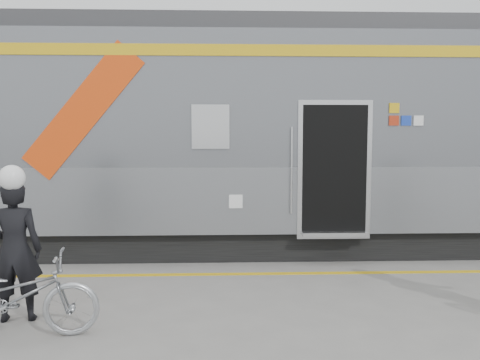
{
  "coord_description": "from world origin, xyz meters",
  "views": [
    {
      "loc": [
        -0.81,
        -5.43,
        2.16
      ],
      "look_at": [
        -0.55,
        1.6,
        1.5
      ],
      "focal_mm": 38.0,
      "sensor_mm": 36.0,
      "label": 1
    }
  ],
  "objects": [
    {
      "name": "ground",
      "position": [
        0.0,
        0.0,
        0.0
      ],
      "size": [
        90.0,
        90.0,
        0.0
      ],
      "primitive_type": "plane",
      "color": "slate",
      "rests_on": "ground"
    },
    {
      "name": "train",
      "position": [
        -1.17,
        4.19,
        2.05
      ],
      "size": [
        24.0,
        3.17,
        4.1
      ],
      "color": "black",
      "rests_on": "ground"
    },
    {
      "name": "safety_strip",
      "position": [
        0.0,
        2.15,
        0.0
      ],
      "size": [
        24.0,
        0.12,
        0.01
      ],
      "primitive_type": "cube",
      "color": "gold",
      "rests_on": "ground"
    },
    {
      "name": "man",
      "position": [
        -3.17,
        0.35,
        0.82
      ],
      "size": [
        0.65,
        0.48,
        1.64
      ],
      "primitive_type": "imported",
      "rotation": [
        0.0,
        0.0,
        3.3
      ],
      "color": "black",
      "rests_on": "ground"
    },
    {
      "name": "bicycle_left",
      "position": [
        -2.97,
        -0.2,
        0.45
      ],
      "size": [
        1.79,
        0.86,
        0.9
      ],
      "primitive_type": "imported",
      "rotation": [
        0.0,
        0.0,
        1.73
      ],
      "color": "#A5A8AD",
      "rests_on": "ground"
    },
    {
      "name": "helmet_man",
      "position": [
        -3.17,
        0.35,
        1.78
      ],
      "size": [
        0.28,
        0.28,
        0.28
      ],
      "primitive_type": "sphere",
      "color": "white",
      "rests_on": "man"
    }
  ]
}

